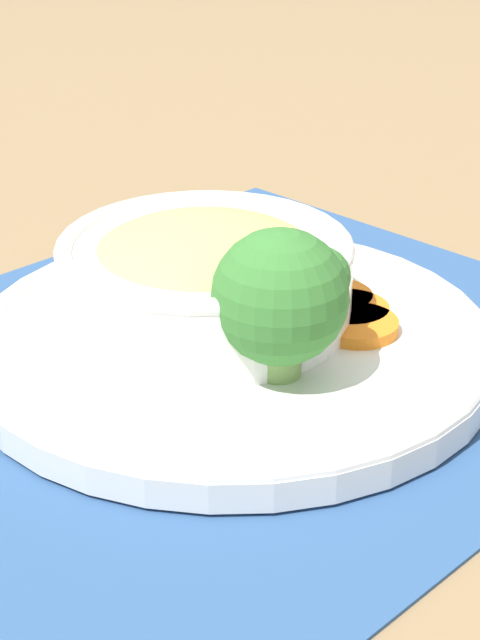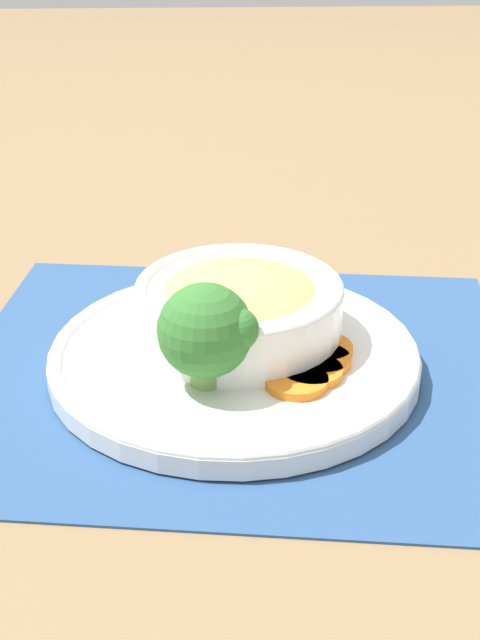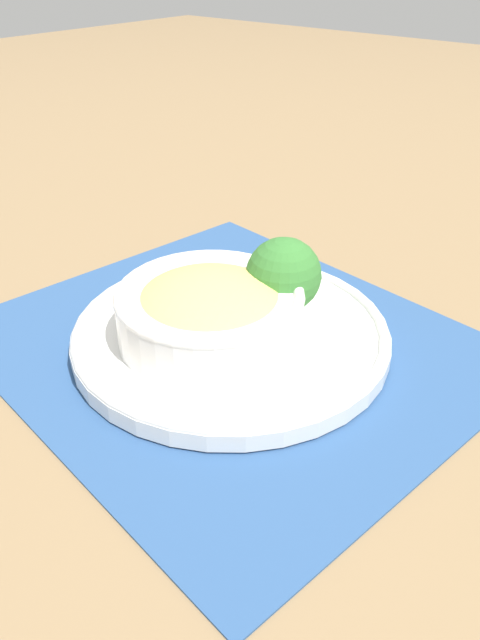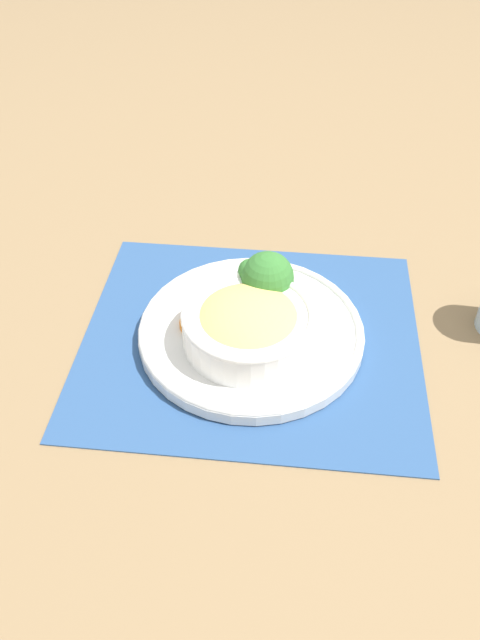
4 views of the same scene
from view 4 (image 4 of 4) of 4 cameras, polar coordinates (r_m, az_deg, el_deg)
The scene contains 9 objects.
ground_plane at distance 0.84m, azimuth 1.00°, elevation -1.72°, with size 4.00×4.00×0.00m, color #8C704C.
placemat at distance 0.84m, azimuth 1.01°, elevation -1.62°, with size 0.50×0.45×0.00m.
plate at distance 0.83m, azimuth 1.02°, elevation -0.97°, with size 0.30×0.30×0.02m.
bowl at distance 0.79m, azimuth 0.75°, elevation -0.33°, with size 0.17×0.17×0.06m.
broccoli_floret at distance 0.83m, azimuth 2.48°, elevation 3.89°, with size 0.07×0.07×0.08m.
carrot_slice_near at distance 0.86m, azimuth -2.08°, elevation 1.90°, with size 0.05×0.05×0.01m.
carrot_slice_middle at distance 0.85m, azimuth -2.95°, elevation 1.28°, with size 0.05×0.05×0.01m.
carrot_slice_far at distance 0.84m, azimuth -3.57°, elevation 0.52°, with size 0.05×0.05×0.01m.
carrot_slice_extra at distance 0.83m, azimuth -3.88°, elevation -0.34°, with size 0.05×0.05×0.01m.
Camera 4 is at (-0.03, -0.60, 0.59)m, focal length 35.00 mm.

